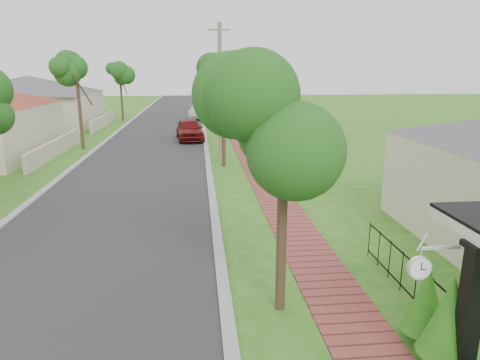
{
  "coord_description": "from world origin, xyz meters",
  "views": [
    {
      "loc": [
        0.13,
        -6.91,
        5.2
      ],
      "look_at": [
        1.52,
        7.18,
        1.5
      ],
      "focal_mm": 32.0,
      "sensor_mm": 36.0,
      "label": 1
    }
  ],
  "objects_px": {
    "utility_pole": "(220,92)",
    "parked_car_red": "(190,129)",
    "porch_post": "(468,320)",
    "parked_car_white": "(200,111)",
    "station_clock": "(421,266)",
    "near_tree": "(285,125)"
  },
  "relations": [
    {
      "from": "station_clock",
      "to": "parked_car_red",
      "type": "bearing_deg",
      "value": 99.55
    },
    {
      "from": "parked_car_white",
      "to": "utility_pole",
      "type": "xyz_separation_m",
      "value": [
        1.04,
        -21.28,
        3.11
      ]
    },
    {
      "from": "porch_post",
      "to": "parked_car_white",
      "type": "xyz_separation_m",
      "value": [
        -4.15,
        40.09,
        -0.35
      ]
    },
    {
      "from": "parked_car_white",
      "to": "near_tree",
      "type": "xyz_separation_m",
      "value": [
        1.45,
        -37.59,
        3.33
      ]
    },
    {
      "from": "parked_car_white",
      "to": "utility_pole",
      "type": "relative_size",
      "value": 0.61
    },
    {
      "from": "utility_pole",
      "to": "station_clock",
      "type": "bearing_deg",
      "value": -82.56
    },
    {
      "from": "parked_car_red",
      "to": "near_tree",
      "type": "xyz_separation_m",
      "value": [
        2.34,
        -23.65,
        3.32
      ]
    },
    {
      "from": "near_tree",
      "to": "utility_pole",
      "type": "distance_m",
      "value": 16.32
    },
    {
      "from": "utility_pole",
      "to": "station_clock",
      "type": "height_order",
      "value": "utility_pole"
    },
    {
      "from": "near_tree",
      "to": "utility_pole",
      "type": "relative_size",
      "value": 0.67
    },
    {
      "from": "parked_car_red",
      "to": "near_tree",
      "type": "bearing_deg",
      "value": -90.28
    },
    {
      "from": "porch_post",
      "to": "parked_car_red",
      "type": "relative_size",
      "value": 0.55
    },
    {
      "from": "porch_post",
      "to": "utility_pole",
      "type": "relative_size",
      "value": 0.33
    },
    {
      "from": "station_clock",
      "to": "utility_pole",
      "type": "bearing_deg",
      "value": 97.44
    },
    {
      "from": "porch_post",
      "to": "parked_car_red",
      "type": "xyz_separation_m",
      "value": [
        -5.04,
        26.15,
        -0.33
      ]
    },
    {
      "from": "parked_car_red",
      "to": "porch_post",
      "type": "bearing_deg",
      "value": -85.02
    },
    {
      "from": "parked_car_red",
      "to": "station_clock",
      "type": "distance_m",
      "value": 26.14
    },
    {
      "from": "near_tree",
      "to": "porch_post",
      "type": "bearing_deg",
      "value": -42.82
    },
    {
      "from": "porch_post",
      "to": "utility_pole",
      "type": "xyz_separation_m",
      "value": [
        -3.11,
        18.81,
        2.77
      ]
    },
    {
      "from": "utility_pole",
      "to": "near_tree",
      "type": "bearing_deg",
      "value": -88.54
    },
    {
      "from": "parked_car_white",
      "to": "near_tree",
      "type": "distance_m",
      "value": 37.77
    },
    {
      "from": "utility_pole",
      "to": "parked_car_red",
      "type": "bearing_deg",
      "value": 104.72
    }
  ]
}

